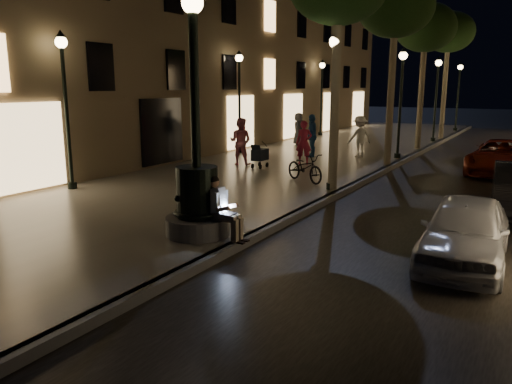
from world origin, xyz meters
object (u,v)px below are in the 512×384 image
Objects in this scene: pedestrian_pink at (240,142)px; fountain_lamppost at (197,189)px; stroller at (260,155)px; seated_man_laptop at (221,206)px; tree_far at (449,33)px; pedestrian_blue at (312,136)px; lamp_curb_b at (401,89)px; tree_third at (425,29)px; lamp_curb_d at (459,88)px; lamp_left_c at (322,88)px; tree_second at (396,8)px; pedestrian_dark at (298,129)px; lamp_curb_c at (437,88)px; pedestrian_white at (360,136)px; car_third at (502,157)px; lamp_left_a at (65,91)px; car_front at (465,231)px; pedestrian_red at (304,142)px; bicycle at (305,167)px; lamp_curb_a at (334,91)px; lamp_left_b at (239,89)px.

fountain_lamppost is at bearing 105.16° from pedestrian_pink.
stroller is (-3.28, 8.49, -0.49)m from fountain_lamppost.
tree_far is (0.17, 24.00, 5.52)m from seated_man_laptop.
tree_far is 3.89× the size of pedestrian_blue.
tree_third is at bearing 90.00° from lamp_curb_b.
fountain_lamppost reaches higher than lamp_curb_b.
lamp_curb_b is 7.25m from stroller.
lamp_left_c is at bearing -131.59° from lamp_curb_d.
tree_second is 4.25× the size of pedestrian_dark.
tree_third is (0.70, 18.00, 4.93)m from fountain_lamppost.
lamp_curb_c is 8.00m from lamp_curb_d.
lamp_curb_d is at bearing 78.04° from stroller.
lamp_curb_d reaches higher than pedestrian_blue.
lamp_curb_c is (0.70, 22.00, 2.02)m from fountain_lamppost.
pedestrian_white reaches higher than seated_man_laptop.
car_third is at bearing -75.85° from lamp_curb_d.
fountain_lamppost is at bearing -93.81° from tree_second.
pedestrian_dark is at bearing -84.99° from pedestrian_white.
car_third is (5.00, 12.94, -0.55)m from fountain_lamppost.
lamp_left_a is at bearing 164.08° from seated_man_laptop.
car_front is at bearing -0.66° from pedestrian_blue.
pedestrian_white reaches higher than car_third.
pedestrian_red is at bearing -21.61° from pedestrian_blue.
pedestrian_red reaches higher than bicycle.
bicycle is at bearing -169.81° from pedestrian_dark.
lamp_curb_d is (-0.10, 18.00, -3.10)m from tree_second.
stroller is at bearing 154.66° from pedestrian_pink.
tree_third reaches higher than pedestrian_dark.
tree_far is 6.80m from lamp_curb_d.
car_third is 2.58× the size of bicycle.
lamp_curb_a is at bearing 89.16° from seated_man_laptop.
pedestrian_blue is (-8.00, 10.81, 0.52)m from car_front.
lamp_curb_c reaches higher than pedestrian_pink.
lamp_curb_d reaches higher than pedestrian_red.
lamp_curb_d reaches higher than car_front.
lamp_curb_a is at bearing 140.12° from pedestrian_pink.
tree_third reaches higher than lamp_curb_c.
tree_third is at bearing -90.76° from tree_far.
tree_far is at bearing 87.71° from lamp_curb_c.
pedestrian_pink is 1.04× the size of pedestrian_white.
car_front is at bearing 16.81° from fountain_lamppost.
pedestrian_dark is (-5.91, 16.29, 0.16)m from seated_man_laptop.
tree_second is 1.54× the size of lamp_left_b.
pedestrian_blue is at bearing -21.15° from pedestrian_white.
tree_far is 1.56× the size of lamp_curb_b.
lamp_curb_c is at bearing 117.82° from car_third.
tree_second is 6.75m from lamp_curb_a.
lamp_curb_b and lamp_curb_d have the same top height.
pedestrian_dark is (-4.37, 2.76, -0.05)m from pedestrian_white.
lamp_left_a reaches higher than pedestrian_red.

